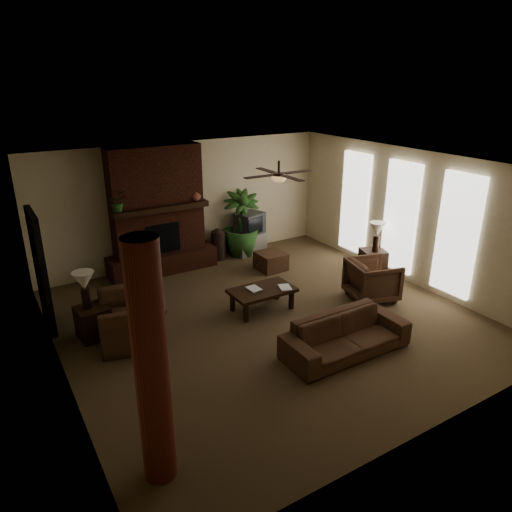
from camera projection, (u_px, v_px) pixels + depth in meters
room_shell at (268, 247)px, 8.16m from camera, size 7.00×7.00×7.00m
fireplace at (159, 221)px, 10.43m from camera, size 2.40×0.70×2.80m
windows at (400, 217)px, 10.01m from camera, size 0.08×3.65×2.35m
log_column at (151, 367)px, 4.82m from camera, size 0.36×0.36×2.80m
doorway at (41, 271)px, 8.06m from camera, size 0.10×1.00×2.10m
ceiling_fan at (279, 176)px, 8.19m from camera, size 1.35×1.35×0.37m
sofa at (346, 329)px, 7.49m from camera, size 2.10×0.63×0.82m
armchair_left at (132, 311)px, 7.81m from camera, size 1.04×1.35×1.05m
armchair_right at (373, 278)px, 9.28m from camera, size 1.00×1.04×0.89m
coffee_table at (262, 292)px, 8.87m from camera, size 1.20×0.70×0.43m
ottoman at (271, 261)px, 10.80m from camera, size 0.62×0.62×0.40m
tv_stand at (248, 243)px, 11.79m from camera, size 0.94×0.67×0.50m
tv at (250, 223)px, 11.62m from camera, size 0.77×0.69×0.52m
floor_vase at (218, 242)px, 11.32m from camera, size 0.34×0.34×0.77m
floor_plant at (241, 237)px, 11.62m from camera, size 1.39×1.80×0.89m
side_table_left at (93, 322)px, 7.99m from camera, size 0.55×0.55×0.55m
lamp_left at (84, 283)px, 7.71m from camera, size 0.37×0.37×0.65m
side_table_right at (373, 262)px, 10.55m from camera, size 0.64×0.64×0.55m
lamp_right at (377, 231)px, 10.26m from camera, size 0.40×0.40×0.65m
mantel_plant at (118, 203)px, 9.63m from camera, size 0.48×0.51×0.33m
mantel_vase at (196, 195)px, 10.49m from camera, size 0.25×0.26×0.22m
book_a at (249, 284)px, 8.72m from camera, size 0.22×0.04×0.29m
book_b at (280, 281)px, 8.82m from camera, size 0.21×0.09×0.29m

